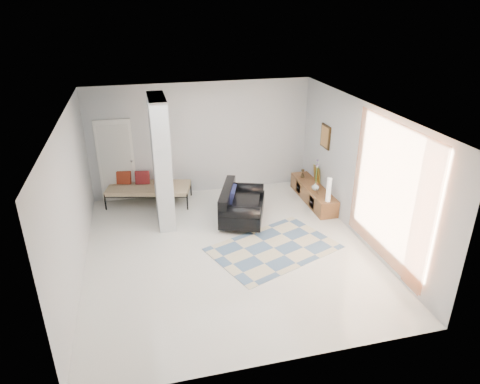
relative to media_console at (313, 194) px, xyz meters
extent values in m
plane|color=silver|center=(-2.52, -1.70, -0.20)|extent=(6.00, 6.00, 0.00)
plane|color=white|center=(-2.52, -1.70, 2.60)|extent=(6.00, 6.00, 0.00)
plane|color=#BABCBF|center=(-2.52, 1.30, 1.20)|extent=(6.00, 0.00, 6.00)
plane|color=#BABCBF|center=(-2.52, -4.70, 1.20)|extent=(6.00, 0.00, 6.00)
plane|color=#BABCBF|center=(-5.27, -1.70, 1.20)|extent=(0.00, 6.00, 6.00)
plane|color=#BABCBF|center=(0.23, -1.70, 1.20)|extent=(0.00, 6.00, 6.00)
cube|color=silver|center=(-3.62, -0.10, 1.20)|extent=(0.35, 1.20, 2.80)
cube|color=white|center=(-4.62, 1.26, 0.82)|extent=(0.85, 0.06, 2.04)
plane|color=orange|center=(0.15, -2.85, 1.25)|extent=(0.00, 2.55, 2.55)
cube|color=#311F0D|center=(0.20, 0.00, 1.45)|extent=(0.04, 0.45, 0.55)
cube|color=brown|center=(0.00, 0.00, 0.00)|extent=(0.45, 1.98, 0.40)
cube|color=#311F0D|center=(-0.22, -0.44, 0.00)|extent=(0.02, 0.26, 0.28)
cube|color=#311F0D|center=(-0.22, 0.44, 0.00)|extent=(0.02, 0.26, 0.28)
cube|color=gold|center=(0.18, 0.27, 0.40)|extent=(0.09, 0.32, 0.40)
cube|color=silver|center=(-0.10, -0.44, 0.26)|extent=(0.04, 0.10, 0.12)
cylinder|color=silver|center=(-2.47, -0.98, -0.15)|extent=(0.05, 0.05, 0.10)
cylinder|color=silver|center=(-2.03, 0.21, -0.15)|extent=(0.05, 0.05, 0.10)
cylinder|color=silver|center=(-1.81, -1.22, -0.15)|extent=(0.05, 0.05, 0.10)
cylinder|color=silver|center=(-1.37, -0.03, -0.15)|extent=(0.05, 0.05, 0.10)
cube|color=black|center=(-1.92, -0.50, 0.05)|extent=(1.36, 1.72, 0.30)
cube|color=black|center=(-2.25, -0.38, 0.38)|extent=(0.70, 1.48, 0.36)
cylinder|color=black|center=(-2.14, -1.10, 0.28)|extent=(0.90, 0.56, 0.28)
cylinder|color=black|center=(-1.70, 0.09, 0.28)|extent=(0.90, 0.56, 0.28)
cube|color=black|center=(-2.14, -0.42, 0.40)|extent=(0.32, 0.57, 0.31)
cylinder|color=black|center=(-4.96, 0.74, 0.00)|extent=(0.04, 0.04, 0.40)
cylinder|color=black|center=(-3.07, 0.27, 0.00)|extent=(0.04, 0.04, 0.40)
cylinder|color=black|center=(-4.77, 1.52, 0.00)|extent=(0.04, 0.04, 0.40)
cylinder|color=black|center=(-2.88, 1.06, 0.00)|extent=(0.04, 0.04, 0.40)
cube|color=beige|center=(-3.92, 0.90, 0.18)|extent=(2.10, 1.27, 0.12)
cube|color=maroon|center=(-4.49, 1.19, 0.40)|extent=(0.37, 0.24, 0.33)
cube|color=maroon|center=(-4.05, 1.08, 0.40)|extent=(0.37, 0.24, 0.33)
cube|color=maroon|center=(-3.61, 0.98, 0.40)|extent=(0.37, 0.24, 0.33)
cube|color=beige|center=(-1.62, -1.87, -0.20)|extent=(2.83, 2.37, 0.01)
cylinder|color=silver|center=(-0.02, -0.86, 0.48)|extent=(0.10, 0.10, 0.56)
imported|color=white|center=(-0.05, -0.21, 0.29)|extent=(0.18, 0.18, 0.18)
camera|label=1|loc=(-4.05, -8.85, 4.39)|focal=32.00mm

